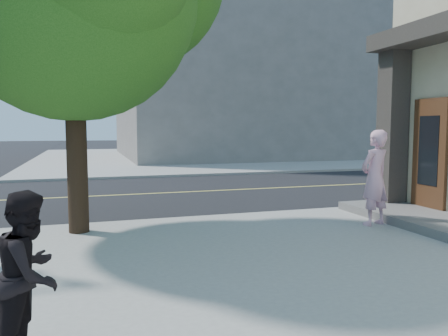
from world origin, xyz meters
name	(u,v)px	position (x,y,z in m)	size (l,w,h in m)	color
road_ew	(3,200)	(0.00, 4.50, 0.01)	(140.00, 9.00, 0.01)	black
sidewalk_ne	(239,156)	(13.50, 21.50, 0.06)	(29.00, 25.00, 0.12)	gray
filler_ne	(244,62)	(14.00, 22.00, 7.12)	(18.00, 16.00, 14.00)	slate
man_on_phone	(375,178)	(8.09, -2.01, 1.11)	(0.72, 0.47, 1.98)	#DA9EB5
pedestrian	(30,274)	(1.90, -5.56, 0.86)	(0.72, 0.56, 1.48)	black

